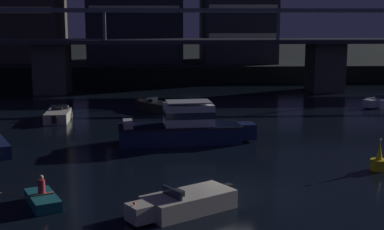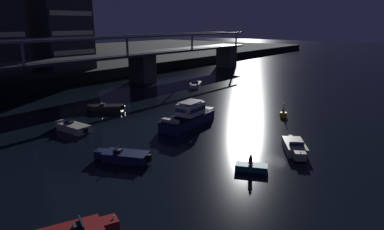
% 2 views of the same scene
% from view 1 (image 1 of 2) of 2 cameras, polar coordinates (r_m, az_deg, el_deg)
% --- Properties ---
extents(ground_plane, '(400.00, 400.00, 0.00)m').
position_cam_1_polar(ground_plane, '(25.82, 4.15, -8.02)').
color(ground_plane, black).
extents(far_riverbank, '(240.00, 80.00, 2.20)m').
position_cam_1_polar(far_riverbank, '(109.27, -1.47, 6.33)').
color(far_riverbank, black).
rests_on(far_riverbank, ground).
extents(river_bridge, '(99.83, 6.40, 9.38)m').
position_cam_1_polar(river_bridge, '(61.20, -0.15, 6.54)').
color(river_bridge, '#4C4944').
rests_on(river_bridge, ground).
extents(cabin_cruiser_near_left, '(9.29, 3.43, 2.79)m').
position_cam_1_polar(cabin_cruiser_near_left, '(35.41, -0.82, -1.30)').
color(cabin_cruiser_near_left, '#19234C').
rests_on(cabin_cruiser_near_left, ground).
extents(speedboat_near_right, '(4.80, 3.77, 1.16)m').
position_cam_1_polar(speedboat_near_right, '(22.80, -0.78, -9.36)').
color(speedboat_near_right, beige).
rests_on(speedboat_near_right, ground).
extents(speedboat_mid_right, '(1.98, 5.22, 1.16)m').
position_cam_1_polar(speedboat_mid_right, '(44.97, -14.06, -0.01)').
color(speedboat_mid_right, beige).
rests_on(speedboat_mid_right, ground).
extents(speedboat_far_left, '(4.14, 4.60, 1.16)m').
position_cam_1_polar(speedboat_far_left, '(48.38, -3.85, 0.95)').
color(speedboat_far_left, black).
rests_on(speedboat_far_left, ground).
extents(channel_buoy, '(0.90, 0.90, 1.76)m').
position_cam_1_polar(channel_buoy, '(30.70, 19.33, -4.72)').
color(channel_buoy, yellow).
rests_on(channel_buoy, ground).
extents(dinghy_with_paddler, '(2.70, 2.82, 1.36)m').
position_cam_1_polar(dinghy_with_paddler, '(24.55, -15.68, -8.66)').
color(dinghy_with_paddler, '#196066').
rests_on(dinghy_with_paddler, ground).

